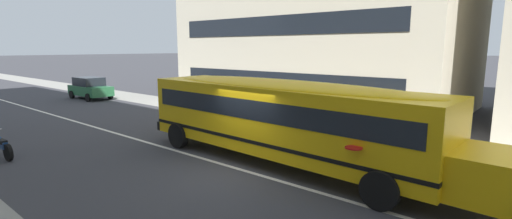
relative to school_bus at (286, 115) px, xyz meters
name	(u,v)px	position (x,y,z in m)	size (l,w,h in m)	color
ground_plane	(241,170)	(-0.74, -1.40, -1.67)	(400.00, 400.00, 0.00)	#38383D
sidewalk_far	(345,131)	(-0.74, 5.85, -1.67)	(120.00, 3.00, 0.01)	gray
lane_centreline	(241,170)	(-0.74, -1.40, -1.67)	(110.00, 0.16, 0.01)	silver
school_bus	(286,115)	(0.00, 0.00, 0.00)	(12.68, 3.29, 2.82)	yellow
parked_car_green_under_tree	(90,88)	(-20.68, 3.25, -0.83)	(3.92, 1.93, 1.64)	#236038
motorcycle_near_kerb	(0,146)	(-8.13, -5.96, -1.24)	(2.00, 0.56, 0.94)	black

